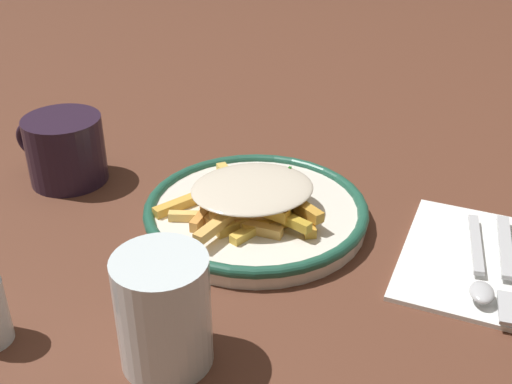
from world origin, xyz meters
TOP-DOWN VIEW (x-y plane):
  - ground_plane at (0.00, 0.00)m, footprint 2.60×2.60m
  - plate at (0.00, 0.00)m, footprint 0.25×0.25m
  - fries_heap at (0.00, 0.01)m, footprint 0.18×0.18m
  - napkin at (-0.23, -0.02)m, footprint 0.14×0.19m
  - fork at (-0.26, -0.00)m, footprint 0.04×0.18m
  - spoon at (-0.24, 0.02)m, footprint 0.04×0.15m
  - water_glass at (-0.01, 0.22)m, footprint 0.08×0.08m
  - coffee_mug at (0.25, 0.00)m, footprint 0.12×0.09m

SIDE VIEW (x-z plane):
  - ground_plane at x=0.00m, z-range 0.00..0.00m
  - napkin at x=-0.23m, z-range 0.00..0.01m
  - fork at x=-0.26m, z-range 0.01..0.01m
  - plate at x=0.00m, z-range 0.00..0.02m
  - spoon at x=-0.24m, z-range 0.01..0.02m
  - fries_heap at x=0.00m, z-range 0.02..0.05m
  - coffee_mug at x=0.25m, z-range 0.00..0.08m
  - water_glass at x=-0.01m, z-range 0.00..0.10m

